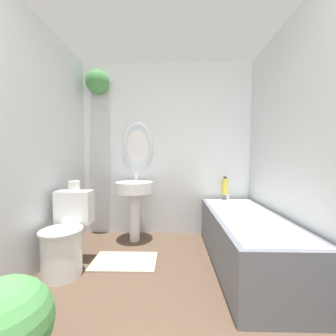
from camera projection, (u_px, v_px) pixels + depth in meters
wall_back at (161, 144)px, 2.92m from camera, size 2.47×0.31×2.40m
wall_left at (3, 142)px, 1.56m from camera, size 0.06×2.86×2.40m
wall_right at (326, 142)px, 1.50m from camera, size 0.06×2.86×2.40m
toilet at (66, 238)px, 1.95m from camera, size 0.37×0.54×0.74m
pedestal_sink at (134, 195)px, 2.66m from camera, size 0.48×0.48×0.87m
bathtub at (246, 239)px, 2.07m from camera, size 0.66×1.62×0.59m
shampoo_bottle at (225, 186)px, 2.79m from camera, size 0.08×0.08×0.24m
potted_plant at (2, 332)px, 0.91m from camera, size 0.42×0.42×0.54m
bath_mat at (125, 261)px, 2.12m from camera, size 0.65×0.40×0.02m
toilet_paper_roll at (74, 186)px, 2.11m from camera, size 0.11×0.11×0.10m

